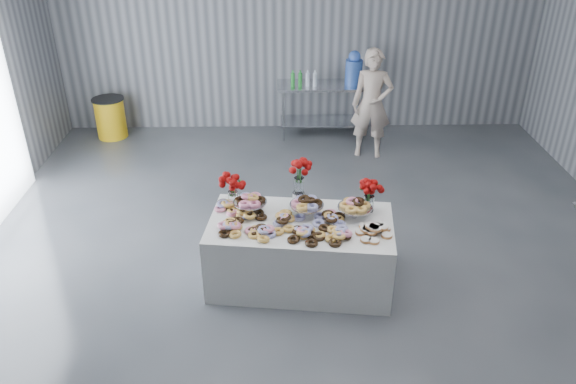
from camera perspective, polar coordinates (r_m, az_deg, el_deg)
name	(u,v)px	position (r m, az deg, el deg)	size (l,w,h in m)	color
ground	(313,284)	(6.18, 2.53, -9.30)	(9.00, 9.00, 0.00)	#393C41
room_walls	(287,38)	(5.05, -0.06, 15.38)	(8.04, 9.04, 4.02)	gray
display_table	(300,252)	(6.01, 1.26, -6.09)	(1.90, 1.00, 0.75)	white
prep_table	(322,100)	(9.53, 3.50, 9.28)	(1.50, 0.60, 0.90)	silver
donut_mounds	(301,221)	(5.73, 1.33, -2.95)	(1.80, 0.80, 0.09)	#DDA750
cake_stand_left	(250,200)	(5.92, -3.89, -0.86)	(0.36, 0.36, 0.17)	silver
cake_stand_mid	(307,203)	(5.85, 1.92, -1.15)	(0.36, 0.36, 0.17)	silver
cake_stand_right	(355,206)	(5.85, 6.81, -1.39)	(0.36, 0.36, 0.17)	silver
danish_pile	(375,229)	(5.65, 8.81, -3.76)	(0.48, 0.48, 0.11)	white
bouquet_left	(232,182)	(5.96, -5.68, 1.02)	(0.26, 0.26, 0.42)	white
bouquet_right	(370,186)	(5.91, 8.35, 0.58)	(0.26, 0.26, 0.42)	white
bouquet_center	(299,174)	(5.92, 1.13, 1.87)	(0.26, 0.26, 0.57)	silver
water_jug	(354,69)	(9.42, 6.71, 12.29)	(0.28, 0.28, 0.55)	#406FDA
drink_bottles	(304,78)	(9.28, 1.62, 11.48)	(0.54, 0.08, 0.27)	#268C33
person	(372,104)	(8.78, 8.51, 8.83)	(0.62, 0.40, 1.69)	#CC8C93
trash_barrel	(111,118)	(9.99, -17.58, 7.21)	(0.53, 0.53, 0.68)	yellow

